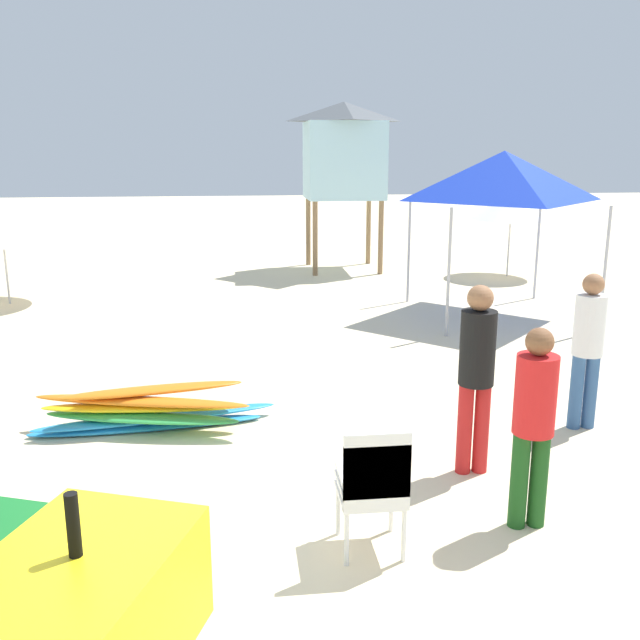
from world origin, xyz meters
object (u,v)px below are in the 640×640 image
Objects in this scene: stacked_plastic_chairs at (373,480)px; beach_umbrella_mid at (1,222)px; surfboard_pile at (147,411)px; lifeguard_near_center at (477,367)px; lifeguard_near_right at (534,416)px; beach_umbrella_far at (511,205)px; popup_canopy at (503,176)px; lifeguard_near_left at (588,341)px; lifeguard_tower at (344,150)px.

stacked_plastic_chairs is 10.76m from beach_umbrella_mid.
surfboard_pile is (-1.93, 2.58, -0.38)m from stacked_plastic_chairs.
lifeguard_near_center is 1.09× the size of lifeguard_near_right.
lifeguard_near_center is at bearing -23.36° from surfboard_pile.
beach_umbrella_far is at bearing 9.04° from beach_umbrella_mid.
stacked_plastic_chairs is at bearing -115.95° from beach_umbrella_far.
lifeguard_near_right is 11.50m from beach_umbrella_far.
popup_canopy reaches higher than beach_umbrella_far.
popup_canopy is (0.96, 5.13, 1.49)m from lifeguard_near_left.
lifeguard_near_left is at bearing 30.23° from lifeguard_near_center.
lifeguard_near_center is 10.63m from beach_umbrella_far.
beach_umbrella_mid is at bearing -155.93° from lifeguard_tower.
stacked_plastic_chairs is 0.26× the size of lifeguard_tower.
lifeguard_tower is at bearing 111.04° from popup_canopy.
lifeguard_near_right is (1.30, 0.26, 0.33)m from stacked_plastic_chairs.
surfboard_pile is at bearing -130.85° from beach_umbrella_far.
lifeguard_tower is at bearing 82.34° from stacked_plastic_chairs.
beach_umbrella_mid is (-8.99, 2.04, -0.90)m from popup_canopy.
lifeguard_near_right is at bearing -91.73° from lifeguard_tower.
lifeguard_near_center is (1.18, 1.24, 0.42)m from stacked_plastic_chairs.
beach_umbrella_mid is at bearing 116.90° from surfboard_pile.
beach_umbrella_far reaches higher than beach_umbrella_mid.
lifeguard_near_center is 0.83× the size of beach_umbrella_mid.
surfboard_pile is 10.81m from lifeguard_tower.
lifeguard_near_left is 0.42× the size of lifeguard_tower.
lifeguard_near_right is (-1.40, -1.87, -0.03)m from lifeguard_near_left.
lifeguard_near_left is 0.85× the size of beach_umbrella_far.
lifeguard_tower reaches higher than lifeguard_near_right.
beach_umbrella_far is (4.05, 10.74, 0.72)m from lifeguard_near_right.
surfboard_pile is at bearing 156.64° from lifeguard_near_center.
beach_umbrella_mid is at bearing 167.21° from popup_canopy.
popup_canopy is 9.27m from beach_umbrella_mid.
lifeguard_tower is (1.67, 12.43, 2.27)m from stacked_plastic_chairs.
lifeguard_near_right is 0.77× the size of beach_umbrella_mid.
surfboard_pile is 4.04m from lifeguard_near_right.
stacked_plastic_chairs is 12.74m from lifeguard_tower.
stacked_plastic_chairs is 0.35× the size of popup_canopy.
surfboard_pile is at bearing -110.07° from lifeguard_tower.
lifeguard_near_left is at bearing -100.58° from popup_canopy.
popup_canopy is (2.36, 6.99, 1.53)m from lifeguard_near_right.
lifeguard_near_center is (3.11, -1.34, 0.81)m from surfboard_pile.
lifeguard_near_left is 10.79m from beach_umbrella_mid.
beach_umbrella_far is at bearing 73.37° from lifeguard_near_left.
beach_umbrella_far reaches higher than lifeguard_near_right.
beach_umbrella_far is (5.35, 11.00, 1.05)m from stacked_plastic_chairs.
popup_canopy reaches higher than surfboard_pile.
lifeguard_near_left is 1.76m from lifeguard_near_center.
lifeguard_near_left is 10.52m from lifeguard_tower.
lifeguard_near_center is at bearing -112.41° from popup_canopy.
lifeguard_near_center is at bearing -149.77° from lifeguard_near_left.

